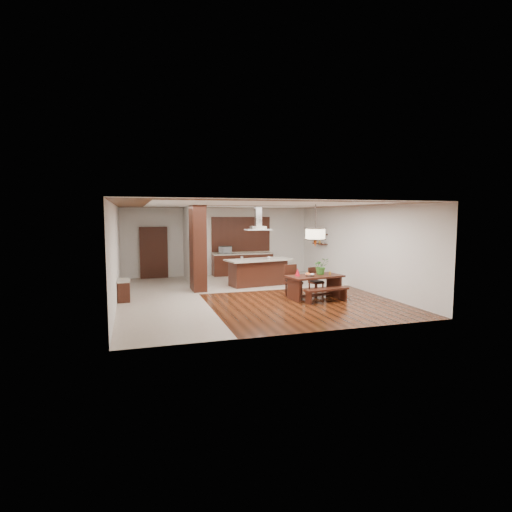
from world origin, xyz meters
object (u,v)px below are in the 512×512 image
object	(u,v)px
fruit_bowl	(310,275)
kitchen_island	(258,272)
microwave	(225,250)
dining_bench	(327,295)
pendant_lantern	(315,226)
island_cup	(269,258)
foliage_plant	(321,266)
range_hood	(258,218)
dining_chair_left	(294,281)
dining_table	(315,281)
hallway_console	(124,290)
dining_chair_right	(316,281)

from	to	relation	value
fruit_bowl	kitchen_island	distance (m)	2.92
microwave	fruit_bowl	bearing A→B (deg)	-63.51
kitchen_island	dining_bench	bearing A→B (deg)	-81.30
pendant_lantern	microwave	size ratio (longest dim) A/B	2.35
fruit_bowl	island_cup	distance (m)	2.72
foliage_plant	range_hood	size ratio (longest dim) A/B	0.58
dining_bench	microwave	size ratio (longest dim) A/B	2.58
foliage_plant	range_hood	bearing A→B (deg)	115.89
island_cup	dining_chair_left	bearing A→B (deg)	-87.54
dining_table	fruit_bowl	world-z (taller)	fruit_bowl
island_cup	dining_bench	bearing A→B (deg)	-77.59
hallway_console	range_hood	bearing A→B (deg)	15.82
foliage_plant	hallway_console	bearing A→B (deg)	168.01
fruit_bowl	island_cup	bearing A→B (deg)	98.14
hallway_console	dining_chair_left	bearing A→B (deg)	-10.28
pendant_lantern	microwave	world-z (taller)	pendant_lantern
pendant_lantern	range_hood	size ratio (longest dim) A/B	1.46
hallway_console	kitchen_island	xyz separation A→B (m)	(4.67, 1.32, 0.19)
hallway_console	dining_chair_right	world-z (taller)	dining_chair_right
dining_chair_right	microwave	size ratio (longest dim) A/B	1.56
hallway_console	dining_table	bearing A→B (deg)	-13.73
pendant_lantern	island_cup	xyz separation A→B (m)	(-0.60, 2.57, -1.22)
foliage_plant	microwave	distance (m)	5.58
hallway_console	microwave	world-z (taller)	microwave
pendant_lantern	foliage_plant	distance (m)	1.30
island_cup	microwave	distance (m)	2.97
hallway_console	kitchen_island	world-z (taller)	kitchen_island
foliage_plant	kitchen_island	bearing A→B (deg)	115.93
dining_table	microwave	bearing A→B (deg)	106.56
fruit_bowl	kitchen_island	xyz separation A→B (m)	(-0.76, 2.80, -0.25)
dining_bench	dining_chair_right	size ratio (longest dim) A/B	1.66
hallway_console	foliage_plant	distance (m)	6.09
hallway_console	fruit_bowl	size ratio (longest dim) A/B	3.18
hallway_console	fruit_bowl	distance (m)	5.64
dining_table	pendant_lantern	distance (m)	1.72
microwave	hallway_console	bearing A→B (deg)	-123.04
kitchen_island	hallway_console	bearing A→B (deg)	-173.60
dining_bench	kitchen_island	world-z (taller)	kitchen_island
hallway_console	microwave	xyz separation A→B (m)	(4.05, 3.99, 0.79)
pendant_lantern	dining_bench	bearing A→B (deg)	-80.67
dining_chair_right	range_hood	size ratio (longest dim) A/B	0.96
fruit_bowl	range_hood	xyz separation A→B (m)	(-0.76, 2.81, 1.71)
hallway_console	dining_bench	bearing A→B (deg)	-19.12
range_hood	microwave	world-z (taller)	range_hood
fruit_bowl	microwave	bearing A→B (deg)	104.15
island_cup	fruit_bowl	bearing A→B (deg)	-81.86
foliage_plant	pendant_lantern	bearing A→B (deg)	-155.72
kitchen_island	island_cup	world-z (taller)	island_cup
kitchen_island	microwave	world-z (taller)	microwave
dining_chair_right	island_cup	bearing A→B (deg)	101.37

